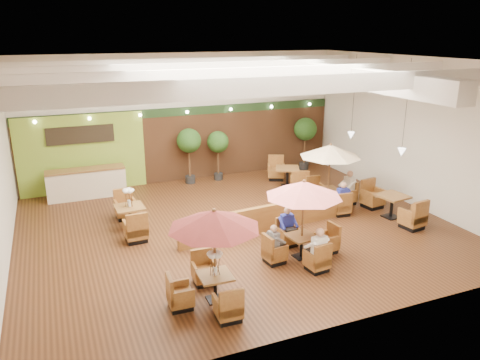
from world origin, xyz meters
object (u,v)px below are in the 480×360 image
table_3 (130,215)px  diner_1 (288,223)px  booth_divider (271,218)px  table_1 (303,205)px  table_5 (287,177)px  topiary_1 (218,144)px  diner_3 (342,195)px  service_counter (87,183)px  topiary_2 (305,131)px  table_0 (212,236)px  topiary_0 (189,143)px  table_2 (330,164)px  diner_2 (275,239)px  diner_4 (348,184)px  table_4 (392,207)px  diner_0 (318,245)px

table_3 → diner_1: 5.28m
booth_divider → table_1: 2.41m
table_5 → topiary_1: 3.37m
table_3 → diner_3: 7.42m
service_counter → topiary_1: size_ratio=1.37×
table_1 → diner_1: table_1 is taller
booth_divider → table_3: (-4.29, 1.88, 0.05)m
topiary_1 → diner_1: bearing=-92.6°
table_1 → topiary_2: bearing=53.4°
table_0 → topiary_2: size_ratio=0.97×
topiary_2 → diner_3: (-1.71, -5.66, -1.10)m
table_5 → diner_1: size_ratio=3.92×
topiary_0 → topiary_2: topiary_2 is taller
table_0 → table_1: bearing=23.2°
topiary_1 → topiary_2: 4.37m
diner_1 → topiary_1: bearing=-91.8°
table_1 → topiary_2: size_ratio=0.96×
table_2 → diner_3: table_2 is taller
table_1 → table_5: size_ratio=0.79×
diner_2 → diner_4: size_ratio=0.84×
table_1 → table_5: bearing=59.3°
topiary_1 → topiary_2: topiary_2 is taller
table_0 → topiary_1: size_ratio=1.10×
table_2 → topiary_1: size_ratio=1.12×
service_counter → diner_1: diner_1 is taller
table_0 → diner_1: size_ratio=3.12×
table_3 → table_4: size_ratio=0.95×
topiary_1 → diner_1: topiary_1 is taller
topiary_2 → table_2: bearing=-109.8°
table_5 → topiary_0: size_ratio=1.26×
booth_divider → diner_0: bearing=-95.9°
topiary_1 → diner_4: topiary_1 is taller
table_1 → table_5: 6.69m
topiary_0 → diner_1: 7.31m
topiary_0 → topiary_1: size_ratio=1.10×
table_2 → topiary_0: size_ratio=1.02×
table_3 → diner_1: size_ratio=3.53×
table_0 → diner_0: size_ratio=2.93×
table_1 → diner_1: bearing=83.6°
topiary_1 → diner_0: size_ratio=2.65×
topiary_0 → table_1: bearing=-83.0°
booth_divider → topiary_2: topiary_2 is taller
table_0 → topiary_0: (2.17, 9.25, 0.06)m
table_4 → diner_2: size_ratio=4.06×
service_counter → diner_0: bearing=-58.6°
table_3 → topiary_2: (8.95, 4.06, 1.36)m
diner_2 → diner_3: 4.53m
table_3 → topiary_2: size_ratio=1.10×
service_counter → diner_3: diner_3 is taller
diner_0 → diner_3: 4.41m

